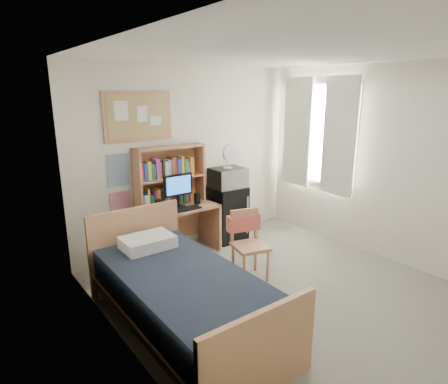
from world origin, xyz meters
TOP-DOWN VIEW (x-y plane):
  - floor at (0.00, 0.00)m, footprint 3.60×4.20m
  - ceiling at (0.00, 0.00)m, footprint 3.60×4.20m
  - wall_back at (0.00, 2.10)m, footprint 3.60×0.04m
  - wall_left at (-1.80, 0.00)m, footprint 0.04×4.20m
  - wall_right at (1.80, 0.00)m, footprint 0.04×4.20m
  - window_unit at (1.75, 1.20)m, footprint 0.10×1.40m
  - curtain_left at (1.72, 0.80)m, footprint 0.04×0.55m
  - curtain_right at (1.72, 1.60)m, footprint 0.04×0.55m
  - bulletin_board at (-0.78, 2.08)m, footprint 0.94×0.03m
  - poster_wave at (-1.10, 2.09)m, footprint 0.30×0.01m
  - poster_japan at (-1.10, 2.09)m, footprint 0.28×0.01m
  - desk at (-0.42, 1.80)m, footprint 1.13×0.57m
  - desk_chair at (-0.08, 0.65)m, footprint 0.52×0.52m
  - mini_fridge at (0.48, 1.83)m, footprint 0.51×0.51m
  - bed at (-1.25, 0.26)m, footprint 1.08×2.13m
  - hutch at (-0.42, 1.95)m, footprint 1.00×0.26m
  - monitor at (-0.42, 1.74)m, footprint 0.42×0.04m
  - keyboard at (-0.42, 1.60)m, footprint 0.48×0.16m
  - speaker_left at (-0.72, 1.74)m, footprint 0.07×0.07m
  - speaker_right at (-0.12, 1.74)m, footprint 0.06×0.06m
  - water_bottle at (-0.90, 1.70)m, footprint 0.07×0.07m
  - hoodie at (-0.03, 0.84)m, footprint 0.44×0.23m
  - microwave at (0.47, 1.81)m, footprint 0.51×0.39m
  - desk_fan at (0.47, 1.81)m, footprint 0.27×0.27m
  - pillow at (-1.24, 1.01)m, footprint 0.55×0.38m

SIDE VIEW (x-z plane):
  - floor at x=0.00m, z-range -0.02..0.00m
  - bed at x=-1.25m, z-range 0.00..0.58m
  - desk at x=-0.42m, z-range 0.00..0.70m
  - mini_fridge at x=0.48m, z-range 0.00..0.84m
  - desk_chair at x=-0.08m, z-range 0.00..0.85m
  - pillow at x=-1.24m, z-range 0.58..0.71m
  - hoodie at x=-0.03m, z-range 0.56..0.76m
  - keyboard at x=-0.42m, z-range 0.70..0.73m
  - speaker_right at x=-0.12m, z-range 0.70..0.86m
  - poster_japan at x=-1.10m, z-range 0.60..0.96m
  - speaker_left at x=-0.72m, z-range 0.70..0.87m
  - water_bottle at x=-0.90m, z-range 0.70..0.95m
  - monitor at x=-0.42m, z-range 0.70..1.15m
  - microwave at x=0.47m, z-range 0.84..1.13m
  - hutch at x=-0.42m, z-range 0.70..1.52m
  - poster_wave at x=-1.10m, z-range 1.04..1.46m
  - desk_fan at x=0.47m, z-range 1.13..1.46m
  - wall_back at x=0.00m, z-range 0.00..2.60m
  - wall_left at x=-1.80m, z-range 0.00..2.60m
  - wall_right at x=1.80m, z-range 0.00..2.60m
  - window_unit at x=1.75m, z-range 0.75..2.45m
  - curtain_left at x=1.72m, z-range 0.75..2.45m
  - curtain_right at x=1.72m, z-range 0.75..2.45m
  - bulletin_board at x=-0.78m, z-range 1.60..2.24m
  - ceiling at x=0.00m, z-range 2.59..2.61m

